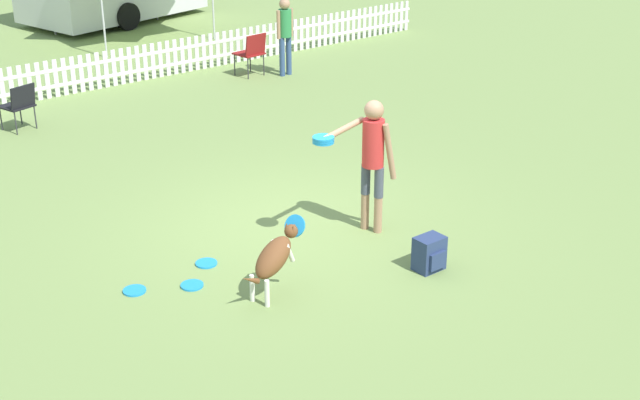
{
  "coord_description": "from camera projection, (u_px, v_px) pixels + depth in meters",
  "views": [
    {
      "loc": [
        -6.34,
        -8.56,
        5.04
      ],
      "look_at": [
        -0.4,
        -1.03,
        0.84
      ],
      "focal_mm": 50.0,
      "sensor_mm": 36.0,
      "label": 1
    }
  ],
  "objects": [
    {
      "name": "backpack_on_grass",
      "position": [
        430.0,
        254.0,
        10.59
      ],
      "size": [
        0.35,
        0.3,
        0.42
      ],
      "color": "navy",
      "rests_on": "ground_plane"
    },
    {
      "name": "folding_chair_blue_left",
      "position": [
        252.0,
        51.0,
        18.24
      ],
      "size": [
        0.56,
        0.58,
        0.9
      ],
      "rotation": [
        0.0,
        0.0,
        3.25
      ],
      "color": "#333338",
      "rests_on": "ground_plane"
    },
    {
      "name": "frisbee_near_dog",
      "position": [
        206.0,
        263.0,
        10.79
      ],
      "size": [
        0.27,
        0.27,
        0.02
      ],
      "color": "#1E8CD8",
      "rests_on": "ground_plane"
    },
    {
      "name": "frisbee_near_handler",
      "position": [
        134.0,
        291.0,
        10.18
      ],
      "size": [
        0.27,
        0.27,
        0.02
      ],
      "color": "#1E8CD8",
      "rests_on": "ground_plane"
    },
    {
      "name": "leaping_dog",
      "position": [
        275.0,
        256.0,
        9.96
      ],
      "size": [
        1.05,
        0.5,
        0.82
      ],
      "rotation": [
        0.0,
        0.0,
        -1.28
      ],
      "color": "brown",
      "rests_on": "ground_plane"
    },
    {
      "name": "handler_person",
      "position": [
        370.0,
        150.0,
        11.2
      ],
      "size": [
        1.14,
        0.45,
        1.77
      ],
      "rotation": [
        0.0,
        0.0,
        -4.42
      ],
      "color": "tan",
      "rests_on": "ground_plane"
    },
    {
      "name": "ground_plane",
      "position": [
        296.0,
        226.0,
        11.78
      ],
      "size": [
        240.0,
        240.0,
        0.0
      ],
      "primitive_type": "plane",
      "color": "olive"
    },
    {
      "name": "frisbee_midfield",
      "position": [
        192.0,
        285.0,
        10.29
      ],
      "size": [
        0.27,
        0.27,
        0.02
      ],
      "color": "#1E8CD8",
      "rests_on": "ground_plane"
    },
    {
      "name": "spectator_standing",
      "position": [
        285.0,
        29.0,
        18.15
      ],
      "size": [
        0.42,
        0.27,
        1.59
      ],
      "rotation": [
        0.0,
        0.0,
        3.21
      ],
      "color": "#334C7A",
      "rests_on": "ground_plane"
    },
    {
      "name": "folding_chair_green_right",
      "position": [
        19.0,
        103.0,
        15.13
      ],
      "size": [
        0.59,
        0.6,
        0.82
      ],
      "rotation": [
        0.0,
        0.0,
        3.42
      ],
      "color": "#333338",
      "rests_on": "ground_plane"
    },
    {
      "name": "picket_fence",
      "position": [
        60.0,
        77.0,
        17.03
      ],
      "size": [
        18.35,
        0.04,
        0.73
      ],
      "color": "white",
      "rests_on": "ground_plane"
    }
  ]
}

